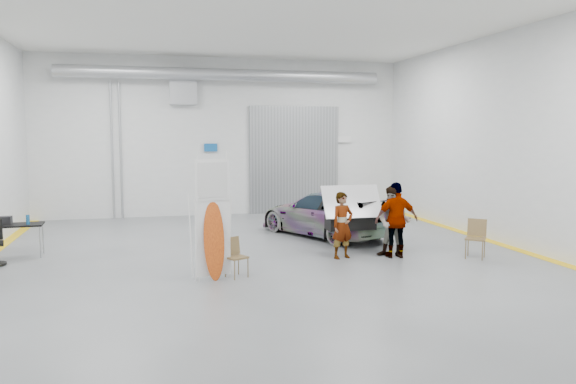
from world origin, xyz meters
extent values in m
plane|color=slate|center=(0.00, 0.00, 0.00)|extent=(16.00, 16.00, 0.00)
cube|color=silver|center=(7.00, 0.00, 3.00)|extent=(0.02, 16.00, 6.00)
cube|color=silver|center=(0.00, 8.00, 3.00)|extent=(14.00, 0.02, 6.00)
cube|color=silver|center=(0.00, -8.00, 3.00)|extent=(14.00, 0.02, 6.00)
cube|color=white|center=(0.00, 0.00, 6.00)|extent=(14.00, 16.00, 0.02)
cube|color=#93979C|center=(2.80, 7.92, 2.10)|extent=(3.60, 0.12, 4.20)
cube|color=#97999F|center=(-1.50, 7.92, 4.80)|extent=(1.00, 0.50, 1.20)
cylinder|color=#97999F|center=(0.00, 7.40, 5.30)|extent=(11.90, 0.44, 0.44)
cube|color=#125299|center=(-0.50, 7.92, 2.60)|extent=(0.50, 0.04, 0.30)
cube|color=white|center=(4.80, 7.92, 2.90)|extent=(0.70, 0.04, 0.25)
cylinder|color=#97999F|center=(-3.80, 7.92, 2.50)|extent=(0.08, 0.08, 5.00)
cylinder|color=#97999F|center=(-4.10, 7.92, 2.50)|extent=(0.08, 0.08, 5.00)
cube|color=yellow|center=(6.85, 0.00, 0.01)|extent=(0.30, 16.00, 0.01)
imported|color=silver|center=(2.43, 2.68, 0.69)|extent=(3.73, 5.11, 1.37)
imported|color=#8E6E4D|center=(1.90, -0.40, 0.84)|extent=(0.70, 0.56, 1.68)
imported|color=#44637D|center=(3.20, -0.63, 0.91)|extent=(1.13, 1.10, 1.83)
imported|color=#956231|center=(3.26, -0.63, 0.96)|extent=(1.14, 0.51, 1.92)
cube|color=white|center=(-1.53, -1.72, 0.92)|extent=(0.77, 0.20, 1.66)
ellipsoid|color=orange|center=(-1.53, -1.80, 0.87)|extent=(0.50, 0.31, 1.75)
cube|color=white|center=(-1.53, -1.74, 2.16)|extent=(0.74, 0.19, 0.87)
cylinder|color=white|center=(-1.85, -1.72, 1.38)|extent=(0.02, 0.02, 2.76)
cylinder|color=white|center=(-1.21, -1.72, 1.38)|extent=(0.02, 0.02, 2.76)
cube|color=brown|center=(-0.97, -1.64, 0.44)|extent=(0.55, 0.54, 0.04)
cube|color=brown|center=(-0.97, -1.45, 0.67)|extent=(0.41, 0.26, 0.39)
cube|color=brown|center=(5.15, -1.21, 0.50)|extent=(0.64, 0.64, 0.04)
cube|color=brown|center=(5.15, -1.00, 0.76)|extent=(0.42, 0.37, 0.44)
cylinder|color=#97999F|center=(-5.52, 1.45, 0.40)|extent=(0.03, 0.03, 0.80)
cylinder|color=#97999F|center=(-5.52, 2.01, 0.40)|extent=(0.03, 0.03, 0.80)
cube|color=black|center=(-6.13, 1.73, 0.82)|extent=(1.36, 0.73, 0.04)
cylinder|color=#185790|center=(-5.80, 1.62, 0.97)|extent=(0.09, 0.09, 0.24)
cube|color=black|center=(-6.41, 1.78, 0.94)|extent=(0.39, 0.24, 0.20)
cube|color=silver|center=(2.43, 0.57, 1.39)|extent=(1.60, 0.97, 0.04)
camera|label=1|loc=(-2.75, -13.59, 3.15)|focal=35.00mm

